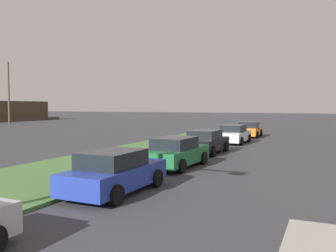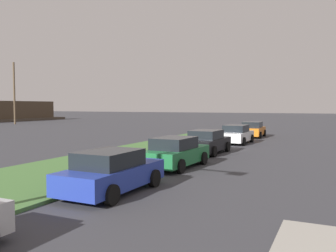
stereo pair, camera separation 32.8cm
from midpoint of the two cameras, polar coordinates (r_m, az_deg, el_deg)
The scene contains 7 objects.
grass_median at distance 14.38m, azimuth -23.89°, elevation -8.73°, with size 60.00×6.00×0.12m, color #477238.
parked_car_blue at distance 12.35m, azimuth -8.29°, elevation -7.33°, with size 4.32×2.06×1.47m.
parked_car_green at distance 17.20m, azimuth 1.75°, elevation -4.30°, with size 4.37×2.15×1.47m.
parked_car_black at distance 22.32m, azimuth 6.71°, elevation -2.58°, with size 4.33×2.08×1.47m.
parked_car_white at distance 28.58m, azimuth 11.27°, elevation -1.34°, with size 4.32×2.06×1.47m.
parked_car_orange at distance 34.70m, azimuth 13.73°, elevation -0.57°, with size 4.36×2.13×1.47m.
distant_utility_pole at distance 62.63m, azimuth -23.36°, elevation 4.85°, with size 0.30×0.30×10.00m, color brown.
Camera 2 is at (0.91, -4.01, 2.98)m, focal length 37.88 mm.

